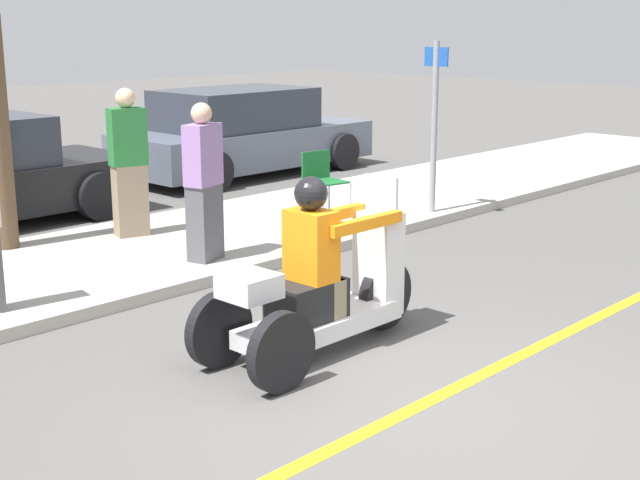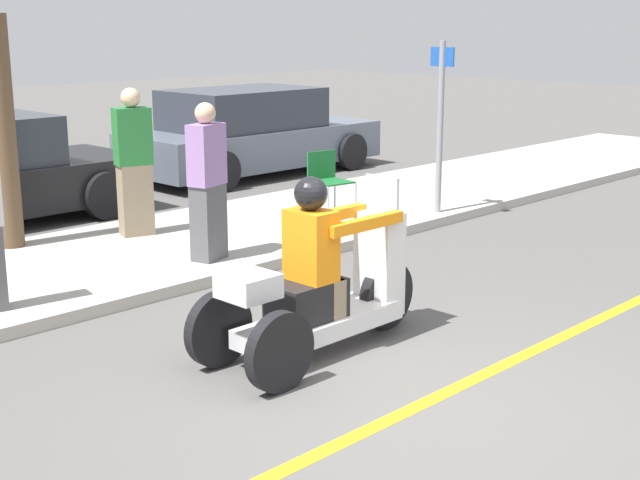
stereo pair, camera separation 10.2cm
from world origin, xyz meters
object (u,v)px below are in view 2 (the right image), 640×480
Objects in this scene: spectator_far_back at (134,165)px; street_sign at (440,121)px; folding_chair_set_back at (327,177)px; parked_car_lot_right at (250,134)px; motorcycle_trike at (321,290)px; tree_trunk at (3,133)px; spectator_by_tree at (207,185)px.

street_sign is at bearing -26.42° from spectator_far_back.
parked_car_lot_right reaches higher than folding_chair_set_back.
folding_chair_set_back is at bearing 43.53° from motorcycle_trike.
street_sign is (-0.69, -4.52, 0.63)m from parked_car_lot_right.
parked_car_lot_right is 2.05× the size of street_sign.
folding_chair_set_back is at bearing 142.21° from street_sign.
motorcycle_trike is 0.85× the size of tree_trunk.
tree_trunk is (-0.32, 4.51, 0.87)m from motorcycle_trike.
motorcycle_trike is 2.68m from spectator_by_tree.
street_sign reaches higher than folding_chair_set_back.
parked_car_lot_right is (5.16, 6.76, 0.18)m from motorcycle_trike.
spectator_by_tree reaches higher than folding_chair_set_back.
spectator_far_back is at bearing 153.58° from street_sign.
spectator_far_back is at bearing 160.27° from folding_chair_set_back.
folding_chair_set_back is 4.07m from parked_car_lot_right.
folding_chair_set_back is at bearing -117.07° from parked_car_lot_right.
parked_car_lot_right is at bearing 22.33° from tree_trunk.
parked_car_lot_right is (1.85, 3.62, 0.07)m from folding_chair_set_back.
spectator_far_back is 2.50m from folding_chair_set_back.
folding_chair_set_back is (3.31, 3.14, 0.11)m from motorcycle_trike.
parked_car_lot_right is at bearing 52.66° from motorcycle_trike.
street_sign reaches higher than spectator_far_back.
spectator_by_tree is 1.48m from spectator_far_back.
street_sign is at bearing -98.69° from parked_car_lot_right.
folding_chair_set_back is 0.18× the size of parked_car_lot_right.
tree_trunk reaches higher than folding_chair_set_back.
tree_trunk is at bearing 94.11° from motorcycle_trike.
spectator_by_tree is 0.96× the size of spectator_far_back.
tree_trunk reaches higher than spectator_by_tree.
spectator_by_tree is 0.36× the size of parked_car_lot_right.
parked_car_lot_right is (4.19, 2.78, -0.25)m from spectator_far_back.
motorcycle_trike is 4.57m from folding_chair_set_back.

